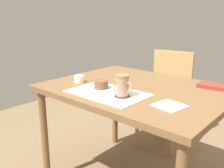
% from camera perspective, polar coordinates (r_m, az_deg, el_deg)
% --- Properties ---
extents(dining_table, '(1.16, 0.90, 0.76)m').
position_cam_1_polar(dining_table, '(1.68, 5.65, -3.24)').
color(dining_table, brown).
rests_on(dining_table, ground_plane).
extents(wooden_chair, '(0.47, 0.47, 0.88)m').
position_cam_1_polar(wooden_chair, '(2.45, 12.42, -2.29)').
color(wooden_chair, tan).
rests_on(wooden_chair, ground_plane).
extents(placemat, '(0.47, 0.31, 0.00)m').
position_cam_1_polar(placemat, '(1.51, -1.00, -2.06)').
color(placemat, silver).
rests_on(placemat, dining_table).
extents(pastry_plate, '(0.17, 0.17, 0.01)m').
position_cam_1_polar(pastry_plate, '(1.56, -2.49, -1.19)').
color(pastry_plate, white).
rests_on(pastry_plate, placemat).
extents(pastry, '(0.09, 0.09, 0.05)m').
position_cam_1_polar(pastry, '(1.55, -2.50, -0.10)').
color(pastry, brown).
rests_on(pastry, pastry_plate).
extents(coffee_coaster, '(0.09, 0.09, 0.00)m').
position_cam_1_polar(coffee_coaster, '(1.44, 2.36, -2.76)').
color(coffee_coaster, '#232328').
rests_on(coffee_coaster, placemat).
extents(coffee_mug, '(0.11, 0.08, 0.12)m').
position_cam_1_polar(coffee_mug, '(1.42, 2.46, -0.34)').
color(coffee_mug, tan).
rests_on(coffee_mug, coffee_coaster).
extents(teaspoon, '(0.13, 0.03, 0.01)m').
position_cam_1_polar(teaspoon, '(1.34, -0.19, -4.06)').
color(teaspoon, silver).
rests_on(teaspoon, placemat).
extents(paper_napkin, '(0.17, 0.17, 0.00)m').
position_cam_1_polar(paper_napkin, '(1.34, 13.03, -4.84)').
color(paper_napkin, silver).
rests_on(paper_napkin, dining_table).
extents(sugar_bowl, '(0.07, 0.07, 0.05)m').
position_cam_1_polar(sugar_bowl, '(1.77, -7.53, 1.17)').
color(sugar_bowl, white).
rests_on(sugar_bowl, dining_table).
extents(small_book, '(0.19, 0.14, 0.02)m').
position_cam_1_polar(small_book, '(1.75, 22.07, -0.40)').
color(small_book, maroon).
rests_on(small_book, dining_table).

